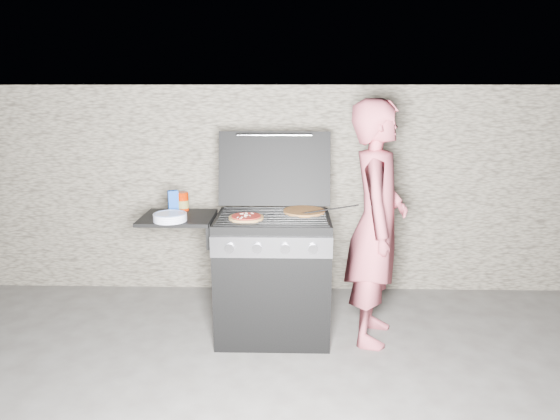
{
  "coord_description": "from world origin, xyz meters",
  "views": [
    {
      "loc": [
        0.13,
        -3.37,
        1.78
      ],
      "look_at": [
        0.05,
        0.0,
        0.95
      ],
      "focal_mm": 32.0,
      "sensor_mm": 36.0,
      "label": 1
    }
  ],
  "objects_px": {
    "sauce_jar": "(183,201)",
    "person": "(377,224)",
    "gas_grill": "(239,276)",
    "pizza_topped": "(246,217)"
  },
  "relations": [
    {
      "from": "sauce_jar",
      "to": "person",
      "type": "relative_size",
      "value": 0.08
    },
    {
      "from": "person",
      "to": "gas_grill",
      "type": "bearing_deg",
      "value": 101.55
    },
    {
      "from": "person",
      "to": "sauce_jar",
      "type": "bearing_deg",
      "value": 94.89
    },
    {
      "from": "gas_grill",
      "to": "sauce_jar",
      "type": "distance_m",
      "value": 0.68
    },
    {
      "from": "sauce_jar",
      "to": "person",
      "type": "bearing_deg",
      "value": -7.22
    },
    {
      "from": "person",
      "to": "pizza_topped",
      "type": "bearing_deg",
      "value": 107.96
    },
    {
      "from": "gas_grill",
      "to": "pizza_topped",
      "type": "distance_m",
      "value": 0.49
    },
    {
      "from": "gas_grill",
      "to": "person",
      "type": "relative_size",
      "value": 0.78
    },
    {
      "from": "pizza_topped",
      "to": "sauce_jar",
      "type": "height_order",
      "value": "sauce_jar"
    },
    {
      "from": "sauce_jar",
      "to": "gas_grill",
      "type": "bearing_deg",
      "value": -21.77
    }
  ]
}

